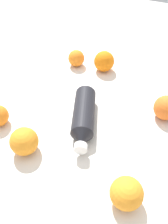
{
  "coord_description": "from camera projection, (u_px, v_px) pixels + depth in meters",
  "views": [
    {
      "loc": [
        0.23,
        -0.42,
        0.54
      ],
      "look_at": [
        0.02,
        0.03,
        0.03
      ],
      "focal_mm": 36.3,
      "sensor_mm": 36.0,
      "label": 1
    }
  ],
  "objects": [
    {
      "name": "orange_2",
      "position": [
        166.0,
        108.0,
        0.72
      ],
      "size": [
        0.08,
        0.08,
        0.08
      ],
      "primitive_type": "sphere",
      "color": "orange",
      "rests_on": "ground_plane"
    },
    {
      "name": "orange_1",
      "position": [
        24.0,
        141.0,
        0.63
      ],
      "size": [
        0.08,
        0.08,
        0.08
      ],
      "primitive_type": "sphere",
      "color": "orange",
      "rests_on": "ground_plane"
    },
    {
      "name": "orange_3",
      "position": [
        76.0,
        58.0,
        0.94
      ],
      "size": [
        0.07,
        0.07,
        0.07
      ],
      "primitive_type": "sphere",
      "color": "orange",
      "rests_on": "ground_plane"
    },
    {
      "name": "orange_0",
      "position": [
        126.0,
        193.0,
        0.52
      ],
      "size": [
        0.08,
        0.08,
        0.08
      ],
      "primitive_type": "sphere",
      "color": "orange",
      "rests_on": "ground_plane"
    },
    {
      "name": "ground_plane",
      "position": [
        74.0,
        125.0,
        0.72
      ],
      "size": [
        2.4,
        2.4,
        0.0
      ],
      "primitive_type": "plane",
      "color": "silver"
    },
    {
      "name": "orange_5",
      "position": [
        104.0,
        61.0,
        0.91
      ],
      "size": [
        0.08,
        0.08,
        0.08
      ],
      "primitive_type": "sphere",
      "color": "orange",
      "rests_on": "ground_plane"
    },
    {
      "name": "water_bottle",
      "position": [
        84.0,
        117.0,
        0.7
      ],
      "size": [
        0.14,
        0.24,
        0.07
      ],
      "rotation": [
        0.0,
        0.0,
        5.07
      ],
      "color": "black",
      "rests_on": "ground_plane"
    }
  ]
}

